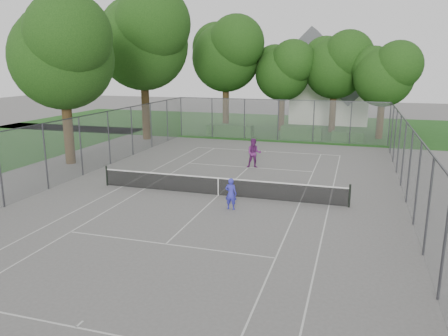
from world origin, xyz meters
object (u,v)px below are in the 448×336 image
(girl_player, at_px, (231,194))
(woman_player, at_px, (254,153))
(tennis_net, at_px, (218,186))
(house, at_px, (331,85))

(girl_player, xyz_separation_m, woman_player, (-0.86, 8.29, 0.20))
(tennis_net, xyz_separation_m, girl_player, (1.20, -1.86, 0.23))
(tennis_net, distance_m, girl_player, 2.23)
(tennis_net, relative_size, woman_player, 6.84)
(house, xyz_separation_m, girl_player, (-2.23, -32.50, -3.40))
(girl_player, height_order, woman_player, woman_player)
(tennis_net, height_order, girl_player, girl_player)
(woman_player, bearing_deg, house, 68.95)
(girl_player, bearing_deg, tennis_net, -56.85)
(tennis_net, relative_size, house, 1.25)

